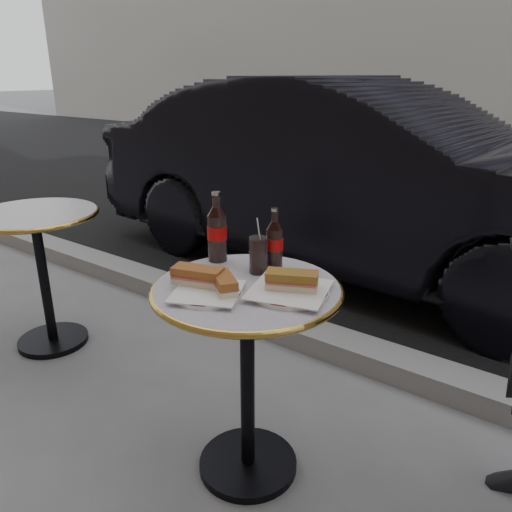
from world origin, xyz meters
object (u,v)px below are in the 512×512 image
Objects in this scene: plate_right at (289,292)px; cola_glass at (258,255)px; cola_bottle_left at (217,227)px; bistro_table at (247,383)px; parked_car at (360,178)px; cola_bottle_right at (275,239)px; plate_left at (207,294)px.

cola_glass reaches higher than plate_right.
plate_right is 0.40m from cola_bottle_left.
bistro_table is 0.18× the size of parked_car.
cola_bottle_left is at bearing -166.80° from parked_car.
cola_bottle_left is 0.20m from cola_glass.
cola_bottle_right is at bearing 136.32° from plate_right.
parked_car is at bearing 103.37° from plate_left.
plate_left is at bearing -141.68° from plate_right.
cola_bottle_left reaches higher than plate_left.
bistro_table is 0.45m from cola_glass.
plate_right is at bearing -157.64° from parked_car.
cola_glass is 0.03× the size of parked_car.
cola_bottle_right is 2.00m from parked_car.
plate_right is at bearing -25.40° from cola_glass.
cola_glass is (-0.02, -0.07, -0.04)m from cola_bottle_right.
cola_bottle_right is (-0.02, 0.18, 0.47)m from bistro_table.
parked_car is (-0.35, 1.97, -0.18)m from cola_bottle_left.
cola_bottle_left reaches higher than plate_right.
bistro_table is 0.40m from plate_right.
plate_right reaches higher than bistro_table.
bistro_table is 3.37× the size of cola_bottle_right.
cola_bottle_right is 0.05× the size of parked_car.
plate_left is 2.28m from parked_car.
plate_right is 0.21m from cola_glass.
bistro_table is 2.19m from parked_car.
plate_left is at bearing -93.78° from cola_glass.
cola_bottle_right is (-0.16, 0.15, 0.10)m from plate_right.
plate_left is at bearing -96.76° from cola_bottle_right.
cola_glass is at bearing 108.39° from bistro_table.
cola_bottle_left is at bearing 151.43° from bistro_table.
cola_bottle_right reaches higher than plate_right.
cola_bottle_right is at bearing 72.91° from cola_glass.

